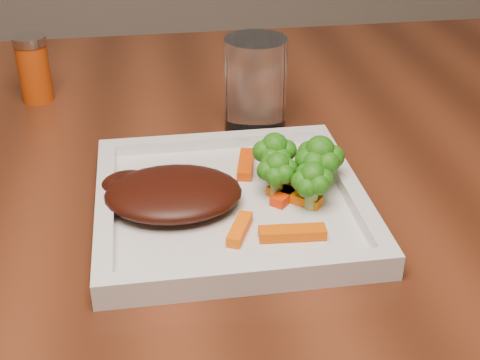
{
  "coord_description": "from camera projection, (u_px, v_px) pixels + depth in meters",
  "views": [
    {
      "loc": [
        0.26,
        -0.74,
        1.13
      ],
      "look_at": [
        0.34,
        -0.17,
        0.79
      ],
      "focal_mm": 50.0,
      "sensor_mm": 36.0,
      "label": 1
    }
  ],
  "objects": [
    {
      "name": "broccoli_0",
      "position": [
        274.0,
        152.0,
        0.7
      ],
      "size": [
        0.07,
        0.07,
        0.07
      ],
      "primitive_type": null,
      "rotation": [
        0.0,
        0.0,
        -0.4
      ],
      "color": "#376F12",
      "rests_on": "plate"
    },
    {
      "name": "drinking_glass",
      "position": [
        255.0,
        85.0,
        0.83
      ],
      "size": [
        0.09,
        0.09,
        0.12
      ],
      "primitive_type": "cylinder",
      "rotation": [
        0.0,
        0.0,
        -0.22
      ],
      "color": "white",
      "rests_on": "dining_table"
    },
    {
      "name": "carrot_5",
      "position": [
        294.0,
        196.0,
        0.68
      ],
      "size": [
        0.05,
        0.05,
        0.01
      ],
      "primitive_type": "cube",
      "rotation": [
        0.0,
        0.0,
        -0.71
      ],
      "color": "#E06403",
      "rests_on": "plate"
    },
    {
      "name": "carrot_6",
      "position": [
        290.0,
        191.0,
        0.69
      ],
      "size": [
        0.05,
        0.05,
        0.01
      ],
      "primitive_type": "cube",
      "rotation": [
        0.0,
        0.0,
        0.83
      ],
      "color": "#E93003",
      "rests_on": "plate"
    },
    {
      "name": "carrot_2",
      "position": [
        240.0,
        229.0,
        0.63
      ],
      "size": [
        0.03,
        0.05,
        0.01
      ],
      "primitive_type": "cube",
      "rotation": [
        0.0,
        0.0,
        1.15
      ],
      "color": "#FF5F04",
      "rests_on": "plate"
    },
    {
      "name": "carrot_0",
      "position": [
        292.0,
        233.0,
        0.63
      ],
      "size": [
        0.06,
        0.02,
        0.01
      ],
      "primitive_type": "cube",
      "rotation": [
        0.0,
        0.0,
        -0.07
      ],
      "color": "#DD5203",
      "rests_on": "plate"
    },
    {
      "name": "broccoli_1",
      "position": [
        319.0,
        162.0,
        0.69
      ],
      "size": [
        0.07,
        0.07,
        0.06
      ],
      "primitive_type": null,
      "rotation": [
        0.0,
        0.0,
        0.31
      ],
      "color": "#237413",
      "rests_on": "plate"
    },
    {
      "name": "spice_shaker",
      "position": [
        34.0,
        69.0,
        0.92
      ],
      "size": [
        0.05,
        0.05,
        0.09
      ],
      "primitive_type": "cylinder",
      "rotation": [
        0.0,
        0.0,
        0.12
      ],
      "color": "#AC3809",
      "rests_on": "dining_table"
    },
    {
      "name": "carrot_4",
      "position": [
        246.0,
        164.0,
        0.74
      ],
      "size": [
        0.03,
        0.06,
        0.01
      ],
      "primitive_type": "cube",
      "rotation": [
        0.0,
        0.0,
        1.34
      ],
      "color": "#DC3F03",
      "rests_on": "plate"
    },
    {
      "name": "plate",
      "position": [
        230.0,
        207.0,
        0.69
      ],
      "size": [
        0.27,
        0.27,
        0.01
      ],
      "primitive_type": "cube",
      "color": "silver",
      "rests_on": "dining_table"
    },
    {
      "name": "steak",
      "position": [
        173.0,
        193.0,
        0.67
      ],
      "size": [
        0.15,
        0.12,
        0.03
      ],
      "primitive_type": "ellipsoid",
      "rotation": [
        0.0,
        0.0,
        -0.07
      ],
      "color": "#3A0F08",
      "rests_on": "plate"
    },
    {
      "name": "broccoli_3",
      "position": [
        277.0,
        170.0,
        0.68
      ],
      "size": [
        0.05,
        0.05,
        0.06
      ],
      "primitive_type": null,
      "rotation": [
        0.0,
        0.0,
        0.05
      ],
      "color": "#266510",
      "rests_on": "plate"
    },
    {
      "name": "broccoli_2",
      "position": [
        312.0,
        182.0,
        0.66
      ],
      "size": [
        0.06,
        0.06,
        0.06
      ],
      "primitive_type": null,
      "rotation": [
        0.0,
        0.0,
        0.31
      ],
      "color": "#2B6D12",
      "rests_on": "plate"
    }
  ]
}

